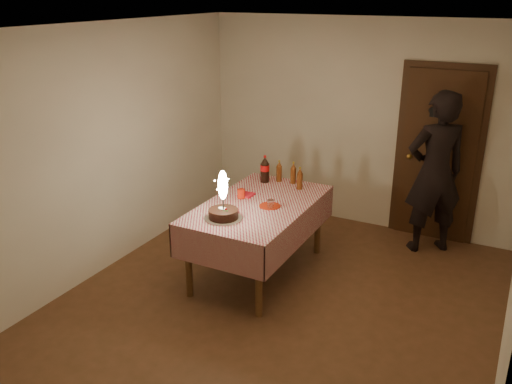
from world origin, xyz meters
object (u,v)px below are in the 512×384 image
birthday_cake (223,207)px  cola_bottle (265,169)px  photographer (435,173)px  red_plate (270,206)px  red_cup (241,194)px  amber_bottle_left (279,172)px  dining_table (258,213)px  amber_bottle_mid (293,173)px  amber_bottle_right (300,179)px  clear_cup (271,204)px

birthday_cake → cola_bottle: 1.14m
cola_bottle → photographer: (1.74, 0.81, -0.01)m
photographer → red_plate: bearing=-133.1°
red_cup → amber_bottle_left: amber_bottle_left is taller
dining_table → red_plate: size_ratio=7.82×
birthday_cake → red_cup: (-0.11, 0.55, -0.06)m
red_plate → amber_bottle_left: amber_bottle_left is taller
cola_bottle → red_cup: bearing=-89.1°
cola_bottle → amber_bottle_left: cola_bottle is taller
dining_table → photographer: (1.50, 1.44, 0.25)m
amber_bottle_left → amber_bottle_mid: same height
red_plate → photographer: photographer is taller
dining_table → birthday_cake: size_ratio=3.53×
red_cup → amber_bottle_right: 0.71m
red_plate → clear_cup: bearing=-56.3°
birthday_cake → amber_bottle_left: (0.02, 1.22, 0.00)m
amber_bottle_left → clear_cup: bearing=-70.6°
dining_table → amber_bottle_right: 0.67m
dining_table → amber_bottle_left: size_ratio=6.75×
dining_table → amber_bottle_right: (0.21, 0.60, 0.23)m
dining_table → red_plate: 0.18m
red_plate → amber_bottle_right: 0.63m
amber_bottle_left → birthday_cake: bearing=-90.8°
red_plate → amber_bottle_mid: bearing=95.7°
clear_cup → cola_bottle: 0.81m
birthday_cake → amber_bottle_left: 1.22m
birthday_cake → clear_cup: 0.53m
amber_bottle_mid → clear_cup: bearing=-82.6°
red_plate → cola_bottle: size_ratio=0.69×
clear_cup → photographer: photographer is taller
photographer → birthday_cake: bearing=-129.9°
birthday_cake → cola_bottle: size_ratio=1.54×
clear_cup → amber_bottle_right: bearing=86.7°
cola_bottle → photographer: photographer is taller
amber_bottle_left → amber_bottle_mid: 0.17m
birthday_cake → photographer: photographer is taller
red_plate → amber_bottle_right: size_ratio=0.86×
red_cup → cola_bottle: bearing=90.9°
amber_bottle_right → cola_bottle: bearing=176.0°
red_plate → clear_cup: clear_cup is taller
amber_bottle_right → amber_bottle_mid: size_ratio=1.00×
amber_bottle_right → amber_bottle_mid: (-0.14, 0.14, 0.00)m
amber_bottle_mid → photographer: (1.44, 0.70, 0.02)m
red_cup → amber_bottle_mid: 0.75m
red_plate → cola_bottle: 0.76m
cola_bottle → amber_bottle_mid: bearing=19.7°
amber_bottle_left → photographer: 1.76m
cola_bottle → amber_bottle_right: size_ratio=1.25×
dining_table → amber_bottle_right: amber_bottle_right is taller
dining_table → amber_bottle_mid: 0.78m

